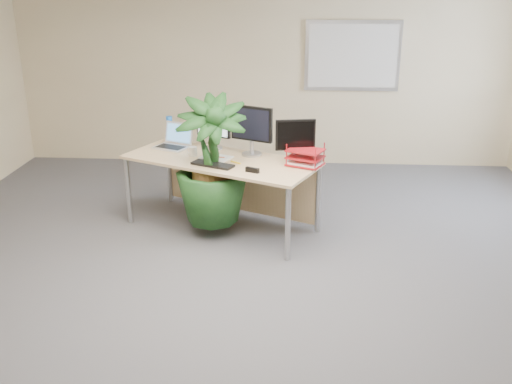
# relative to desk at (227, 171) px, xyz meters

# --- Properties ---
(floor) EXTENTS (8.00, 8.00, 0.00)m
(floor) POSITION_rel_desk_xyz_m (0.30, -1.71, -0.61)
(floor) COLOR #4C4B51
(floor) RESTS_ON ground
(back_wall) EXTENTS (7.00, 0.04, 2.70)m
(back_wall) POSITION_rel_desk_xyz_m (0.30, 2.29, 0.74)
(back_wall) COLOR beige
(back_wall) RESTS_ON floor
(whiteboard) EXTENTS (1.30, 0.04, 0.95)m
(whiteboard) POSITION_rel_desk_xyz_m (1.50, 2.25, 0.94)
(whiteboard) COLOR silver
(whiteboard) RESTS_ON back_wall
(desk) EXTENTS (2.19, 1.61, 0.78)m
(desk) POSITION_rel_desk_xyz_m (0.00, 0.00, 0.00)
(desk) COLOR tan
(desk) RESTS_ON floor
(floor_plant) EXTENTS (0.96, 0.96, 1.50)m
(floor_plant) POSITION_rel_desk_xyz_m (-0.12, -0.28, 0.14)
(floor_plant) COLOR #163D17
(floor_plant) RESTS_ON floor
(monitor_left) EXTENTS (0.39, 0.20, 0.46)m
(monitor_left) POSITION_rel_desk_xyz_m (-0.17, 0.26, 0.43)
(monitor_left) COLOR #A2A2A6
(monitor_left) RESTS_ON desk
(monitor_right) EXTENTS (0.45, 0.23, 0.52)m
(monitor_right) POSITION_rel_desk_xyz_m (0.27, 0.05, 0.47)
(monitor_right) COLOR #A2A2A6
(monitor_right) RESTS_ON desk
(monitor_dark) EXTENTS (0.40, 0.18, 0.45)m
(monitor_dark) POSITION_rel_desk_xyz_m (0.73, -0.19, 0.42)
(monitor_dark) COLOR #A2A2A6
(monitor_dark) RESTS_ON desk
(laptop) EXTENTS (0.46, 0.44, 0.26)m
(laptop) POSITION_rel_desk_xyz_m (-0.62, 0.31, 0.23)
(laptop) COLOR silver
(laptop) RESTS_ON desk
(keyboard) EXTENTS (0.46, 0.32, 0.02)m
(keyboard) POSITION_rel_desk_xyz_m (-0.10, -0.34, 0.18)
(keyboard) COLOR black
(keyboard) RESTS_ON desk
(coffee_mug) EXTENTS (0.13, 0.09, 0.10)m
(coffee_mug) POSITION_rel_desk_xyz_m (-0.35, -0.02, 0.21)
(coffee_mug) COLOR white
(coffee_mug) RESTS_ON desk
(spiral_notebook) EXTENTS (0.37, 0.33, 0.01)m
(spiral_notebook) POSITION_rel_desk_xyz_m (-0.10, -0.09, 0.17)
(spiral_notebook) COLOR white
(spiral_notebook) RESTS_ON desk
(orange_pen) EXTENTS (0.13, 0.03, 0.01)m
(orange_pen) POSITION_rel_desk_xyz_m (-0.07, -0.10, 0.18)
(orange_pen) COLOR #EB531A
(orange_pen) RESTS_ON spiral_notebook
(yellow_highlighter) EXTENTS (0.11, 0.09, 0.02)m
(yellow_highlighter) POSITION_rel_desk_xyz_m (0.12, -0.24, 0.17)
(yellow_highlighter) COLOR yellow
(yellow_highlighter) RESTS_ON desk
(water_bottle) EXTENTS (0.08, 0.08, 0.30)m
(water_bottle) POSITION_rel_desk_xyz_m (-0.71, 0.53, 0.31)
(water_bottle) COLOR silver
(water_bottle) RESTS_ON desk
(letter_tray) EXTENTS (0.42, 0.38, 0.16)m
(letter_tray) POSITION_rel_desk_xyz_m (0.83, -0.28, 0.24)
(letter_tray) COLOR #A4141A
(letter_tray) RESTS_ON desk
(stapler) EXTENTS (0.14, 0.09, 0.05)m
(stapler) POSITION_rel_desk_xyz_m (0.32, -0.53, 0.19)
(stapler) COLOR black
(stapler) RESTS_ON desk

